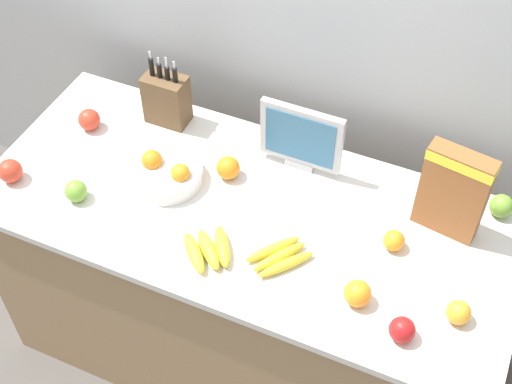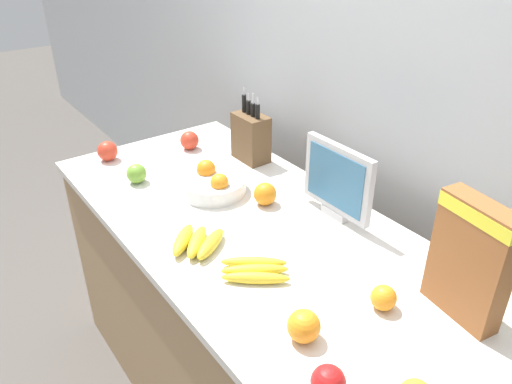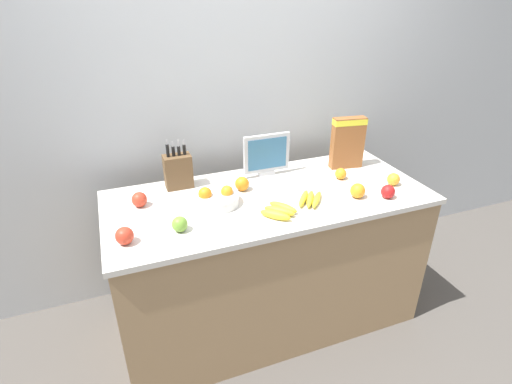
# 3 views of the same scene
# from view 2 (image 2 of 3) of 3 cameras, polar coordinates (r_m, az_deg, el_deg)

# --- Properties ---
(wall_back) EXTENTS (9.00, 0.06, 2.60)m
(wall_back) POSITION_cam_2_polar(r_m,az_deg,el_deg) (1.85, 16.20, 12.66)
(wall_back) COLOR silver
(wall_back) RESTS_ON ground_plane
(counter) EXTENTS (1.79, 0.78, 0.89)m
(counter) POSITION_cam_2_polar(r_m,az_deg,el_deg) (1.92, 0.43, -15.45)
(counter) COLOR tan
(counter) RESTS_ON ground_plane
(knife_block) EXTENTS (0.15, 0.10, 0.30)m
(knife_block) POSITION_cam_2_polar(r_m,az_deg,el_deg) (2.05, -0.59, 6.32)
(knife_block) COLOR brown
(knife_block) RESTS_ON counter
(small_monitor) EXTENTS (0.29, 0.03, 0.26)m
(small_monitor) POSITION_cam_2_polar(r_m,az_deg,el_deg) (1.65, 9.28, 1.30)
(small_monitor) COLOR #B7B7BC
(small_monitor) RESTS_ON counter
(cereal_box) EXTENTS (0.21, 0.10, 0.33)m
(cereal_box) POSITION_cam_2_polar(r_m,az_deg,el_deg) (1.32, 23.40, -6.79)
(cereal_box) COLOR brown
(cereal_box) RESTS_ON counter
(fruit_bowl) EXTENTS (0.25, 0.25, 0.10)m
(fruit_bowl) POSITION_cam_2_polar(r_m,az_deg,el_deg) (1.84, -4.96, 1.00)
(fruit_bowl) COLOR silver
(fruit_bowl) RESTS_ON counter
(banana_bunch_left) EXTENTS (0.21, 0.21, 0.04)m
(banana_bunch_left) POSITION_cam_2_polar(r_m,az_deg,el_deg) (1.55, -6.77, -5.68)
(banana_bunch_left) COLOR yellow
(banana_bunch_left) RESTS_ON counter
(banana_bunch_right) EXTENTS (0.21, 0.21, 0.03)m
(banana_bunch_right) POSITION_cam_2_polar(r_m,az_deg,el_deg) (1.43, -0.15, -8.91)
(banana_bunch_right) COLOR yellow
(banana_bunch_right) RESTS_ON counter
(apple_leftmost) EXTENTS (0.08, 0.08, 0.08)m
(apple_leftmost) POSITION_cam_2_polar(r_m,az_deg,el_deg) (2.15, -16.61, 4.51)
(apple_leftmost) COLOR red
(apple_leftmost) RESTS_ON counter
(apple_near_bananas) EXTENTS (0.08, 0.08, 0.08)m
(apple_near_bananas) POSITION_cam_2_polar(r_m,az_deg,el_deg) (1.94, -13.50, 2.06)
(apple_near_bananas) COLOR #6B9E33
(apple_near_bananas) RESTS_ON counter
(apple_rear) EXTENTS (0.08, 0.08, 0.08)m
(apple_rear) POSITION_cam_2_polar(r_m,az_deg,el_deg) (2.19, -7.61, 5.87)
(apple_rear) COLOR red
(apple_rear) RESTS_ON counter
(apple_front) EXTENTS (0.08, 0.08, 0.08)m
(apple_front) POSITION_cam_2_polar(r_m,az_deg,el_deg) (1.14, 8.25, -20.72)
(apple_front) COLOR red
(apple_front) RESTS_ON counter
(orange_front_right) EXTENTS (0.08, 0.08, 0.08)m
(orange_front_right) POSITION_cam_2_polar(r_m,az_deg,el_deg) (1.24, 5.48, -15.00)
(orange_front_right) COLOR orange
(orange_front_right) RESTS_ON counter
(orange_near_bowl) EXTENTS (0.07, 0.07, 0.07)m
(orange_near_bowl) POSITION_cam_2_polar(r_m,az_deg,el_deg) (1.36, 14.37, -11.62)
(orange_near_bowl) COLOR orange
(orange_near_bowl) RESTS_ON counter
(orange_by_cereal) EXTENTS (0.08, 0.08, 0.08)m
(orange_by_cereal) POSITION_cam_2_polar(r_m,az_deg,el_deg) (1.75, 1.04, -0.22)
(orange_by_cereal) COLOR orange
(orange_by_cereal) RESTS_ON counter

